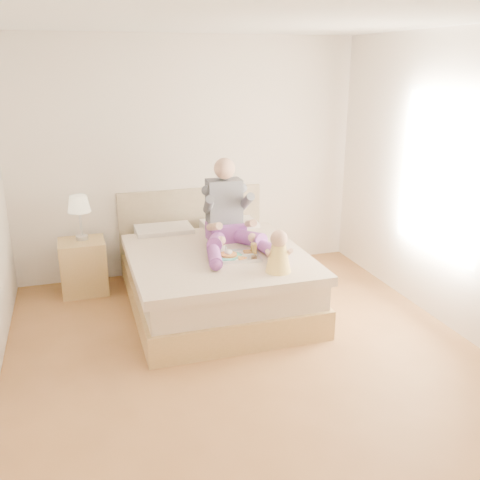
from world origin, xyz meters
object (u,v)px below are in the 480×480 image
object	(u,v)px
adult	(229,219)
tray	(237,255)
bed	(213,274)
nightstand	(84,267)
baby	(278,255)

from	to	relation	value
adult	tray	xyz separation A→B (m)	(-0.04, -0.43, -0.23)
bed	adult	size ratio (longest dim) A/B	2.04
bed	nightstand	xyz separation A→B (m)	(-1.27, 0.67, -0.02)
adult	tray	size ratio (longest dim) A/B	2.30
bed	baby	distance (m)	1.02
tray	nightstand	bearing A→B (deg)	151.20
adult	nightstand	bearing A→B (deg)	158.07
tray	baby	xyz separation A→B (m)	(0.25, -0.45, 0.13)
nightstand	baby	xyz separation A→B (m)	(1.67, -1.49, 0.47)
nightstand	baby	bearing A→B (deg)	-42.20
bed	tray	size ratio (longest dim) A/B	4.71
adult	baby	distance (m)	0.91
bed	nightstand	world-z (taller)	bed
nightstand	baby	world-z (taller)	baby
nightstand	baby	distance (m)	2.29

